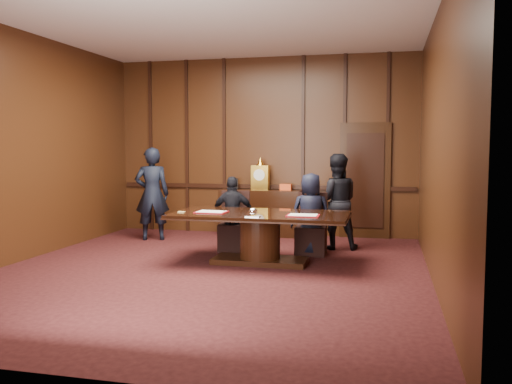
% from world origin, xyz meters
% --- Properties ---
extents(room, '(7.00, 7.04, 3.50)m').
position_xyz_m(room, '(0.07, 0.14, 1.72)').
color(room, black).
rests_on(room, ground).
extents(sideboard, '(1.60, 0.45, 1.54)m').
position_xyz_m(sideboard, '(0.00, 3.26, 0.49)').
color(sideboard, black).
rests_on(sideboard, ground).
extents(conference_table, '(2.62, 1.32, 0.76)m').
position_xyz_m(conference_table, '(0.58, 0.75, 0.51)').
color(conference_table, black).
rests_on(conference_table, ground).
extents(folder_left, '(0.47, 0.34, 0.02)m').
position_xyz_m(folder_left, '(-0.14, 0.64, 0.77)').
color(folder_left, maroon).
rests_on(folder_left, conference_table).
extents(folder_right, '(0.47, 0.34, 0.02)m').
position_xyz_m(folder_right, '(1.25, 0.56, 0.77)').
color(folder_right, maroon).
rests_on(folder_right, conference_table).
extents(inkstand, '(0.20, 0.14, 0.12)m').
position_xyz_m(inkstand, '(0.58, 0.30, 0.81)').
color(inkstand, white).
rests_on(inkstand, conference_table).
extents(notepad, '(0.10, 0.07, 0.01)m').
position_xyz_m(notepad, '(-0.58, 0.54, 0.77)').
color(notepad, tan).
rests_on(notepad, conference_table).
extents(chair_left, '(0.53, 0.53, 0.99)m').
position_xyz_m(chair_left, '(-0.07, 1.63, 0.29)').
color(chair_left, black).
rests_on(chair_left, ground).
extents(chair_right, '(0.49, 0.49, 0.99)m').
position_xyz_m(chair_right, '(1.23, 1.63, 0.29)').
color(chair_right, black).
rests_on(chair_right, ground).
extents(signatory_left, '(0.78, 0.45, 1.25)m').
position_xyz_m(signatory_left, '(-0.07, 1.55, 0.63)').
color(signatory_left, black).
rests_on(signatory_left, ground).
extents(signatory_right, '(0.71, 0.53, 1.33)m').
position_xyz_m(signatory_right, '(1.23, 1.55, 0.66)').
color(signatory_right, black).
rests_on(signatory_right, ground).
extents(witness_left, '(0.74, 0.61, 1.73)m').
position_xyz_m(witness_left, '(-1.85, 2.29, 0.86)').
color(witness_left, black).
rests_on(witness_left, ground).
extents(witness_right, '(0.90, 0.76, 1.63)m').
position_xyz_m(witness_right, '(1.57, 2.19, 0.81)').
color(witness_right, black).
rests_on(witness_right, ground).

